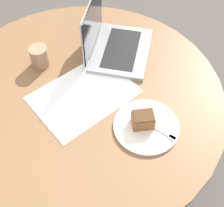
# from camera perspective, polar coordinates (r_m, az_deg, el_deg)

# --- Properties ---
(ground_plane) EXTENTS (12.00, 12.00, 0.00)m
(ground_plane) POSITION_cam_1_polar(r_m,az_deg,el_deg) (1.90, -4.00, -11.96)
(ground_plane) COLOR #4C4742
(dining_table) EXTENTS (1.19, 1.19, 0.72)m
(dining_table) POSITION_cam_1_polar(r_m,az_deg,el_deg) (1.39, -5.35, -1.52)
(dining_table) COLOR brown
(dining_table) RESTS_ON ground_plane
(paper_document) EXTENTS (0.48, 0.41, 0.00)m
(paper_document) POSITION_cam_1_polar(r_m,az_deg,el_deg) (1.28, -5.19, 1.58)
(paper_document) COLOR white
(paper_document) RESTS_ON dining_table
(plate) EXTENTS (0.25, 0.25, 0.01)m
(plate) POSITION_cam_1_polar(r_m,az_deg,el_deg) (1.19, 6.29, -4.17)
(plate) COLOR silver
(plate) RESTS_ON dining_table
(cake_slice) EXTENTS (0.09, 0.08, 0.06)m
(cake_slice) POSITION_cam_1_polar(r_m,az_deg,el_deg) (1.16, 5.68, -2.96)
(cake_slice) COLOR brown
(cake_slice) RESTS_ON plate
(fork) EXTENTS (0.12, 0.15, 0.00)m
(fork) POSITION_cam_1_polar(r_m,az_deg,el_deg) (1.18, 8.77, -4.88)
(fork) COLOR silver
(fork) RESTS_ON plate
(coffee_glass) EXTENTS (0.08, 0.08, 0.10)m
(coffee_glass) POSITION_cam_1_polar(r_m,az_deg,el_deg) (1.40, -13.15, 8.35)
(coffee_glass) COLOR #997556
(coffee_glass) RESTS_ON dining_table
(laptop) EXTENTS (0.39, 0.41, 0.26)m
(laptop) POSITION_cam_1_polar(r_m,az_deg,el_deg) (1.43, 0.32, 10.97)
(laptop) COLOR gray
(laptop) RESTS_ON dining_table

